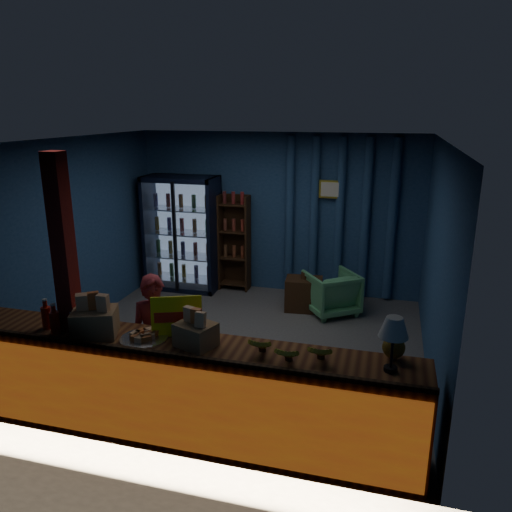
{
  "coord_description": "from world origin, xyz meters",
  "views": [
    {
      "loc": [
        1.75,
        -5.6,
        2.94
      ],
      "look_at": [
        0.28,
        -0.2,
        1.29
      ],
      "focal_mm": 35.0,
      "sensor_mm": 36.0,
      "label": 1
    }
  ],
  "objects_px": {
    "shopkeeper": "(156,340)",
    "green_chair": "(331,293)",
    "pastry_tray": "(144,338)",
    "table_lamp": "(394,329)"
  },
  "relations": [
    {
      "from": "shopkeeper",
      "to": "green_chair",
      "type": "bearing_deg",
      "value": 43.9
    },
    {
      "from": "green_chair",
      "to": "table_lamp",
      "type": "height_order",
      "value": "table_lamp"
    },
    {
      "from": "green_chair",
      "to": "table_lamp",
      "type": "bearing_deg",
      "value": 68.87
    },
    {
      "from": "shopkeeper",
      "to": "table_lamp",
      "type": "bearing_deg",
      "value": -31.04
    },
    {
      "from": "green_chair",
      "to": "pastry_tray",
      "type": "bearing_deg",
      "value": 33.25
    },
    {
      "from": "shopkeeper",
      "to": "pastry_tray",
      "type": "height_order",
      "value": "shopkeeper"
    },
    {
      "from": "shopkeeper",
      "to": "pastry_tray",
      "type": "xyz_separation_m",
      "value": [
        0.15,
        -0.5,
        0.29
      ]
    },
    {
      "from": "green_chair",
      "to": "table_lamp",
      "type": "relative_size",
      "value": 1.53
    },
    {
      "from": "pastry_tray",
      "to": "green_chair",
      "type": "bearing_deg",
      "value": 68.7
    },
    {
      "from": "shopkeeper",
      "to": "green_chair",
      "type": "distance_m",
      "value": 3.19
    }
  ]
}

